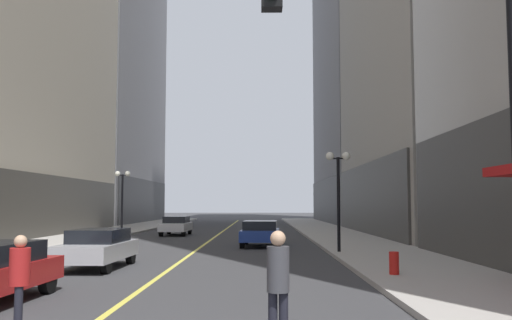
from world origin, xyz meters
The scene contains 13 objects.
ground_plane centered at (0.00, 35.00, 0.00)m, with size 200.00×200.00×0.00m, color #38383A.
sidewalk_left centered at (-8.25, 35.00, 0.07)m, with size 4.50×78.00×0.15m, color #ADA8A0.
sidewalk_right centered at (8.25, 35.00, 0.07)m, with size 4.50×78.00×0.15m, color #ADA8A0.
lane_centre_stripe centered at (0.00, 35.00, 0.00)m, with size 0.16×70.00×0.01m, color #E5D64C.
car_silver centered at (-2.51, 14.48, 0.72)m, with size 1.92×4.19×1.32m.
car_blue centered at (3.02, 24.19, 0.72)m, with size 2.08×4.11×1.32m.
car_white centered at (-2.90, 34.48, 0.72)m, with size 1.84×4.17×1.32m.
pedestrian_in_red_jacket centered at (-1.04, 5.04, 0.96)m, with size 0.45×0.45×1.65m.
pedestrian_with_orange_bag centered at (3.31, 3.98, 1.04)m, with size 0.37×0.37×1.77m.
traffic_light_near_right centered at (5.35, 2.75, 3.74)m, with size 3.43×0.35×5.65m.
street_lamp_left_far centered at (-6.40, 33.13, 3.26)m, with size 1.06×0.36×4.43m.
street_lamp_right_mid centered at (6.40, 19.46, 3.26)m, with size 1.06×0.36×4.43m.
fire_hydrant_right centered at (6.90, 11.74, 0.40)m, with size 0.28×0.28×0.80m, color red.
Camera 1 is at (3.05, -4.38, 2.17)m, focal length 38.69 mm.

